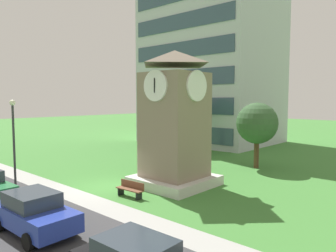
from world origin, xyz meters
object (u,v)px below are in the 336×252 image
at_px(tree_by_building, 192,115).
at_px(tree_streetside, 162,118).
at_px(tree_near_tower, 257,123).
at_px(street_lamp, 14,132).
at_px(park_bench, 130,189).
at_px(parked_car_blue, 34,212).
at_px(clock_tower, 175,127).

xyz_separation_m(tree_by_building, tree_streetside, (3.50, -8.18, 0.17)).
relative_size(tree_by_building, tree_near_tower, 1.05).
bearing_deg(street_lamp, tree_near_tower, 59.48).
bearing_deg(tree_streetside, street_lamp, -114.08).
bearing_deg(tree_near_tower, tree_by_building, 165.02).
distance_m(tree_by_building, tree_near_tower, 8.63).
xyz_separation_m(park_bench, tree_near_tower, (1.66, 11.89, 3.13)).
bearing_deg(tree_near_tower, street_lamp, -120.52).
bearing_deg(parked_car_blue, clock_tower, 93.44).
distance_m(clock_tower, park_bench, 4.86).
height_order(clock_tower, tree_streetside, clock_tower).
relative_size(street_lamp, tree_by_building, 0.99).
bearing_deg(tree_near_tower, tree_streetside, -129.07).
bearing_deg(park_bench, tree_by_building, 115.29).
xyz_separation_m(park_bench, street_lamp, (-7.31, -3.33, 2.97)).
bearing_deg(parked_car_blue, tree_by_building, 110.37).
relative_size(clock_tower, street_lamp, 1.56).
distance_m(park_bench, tree_near_tower, 12.40).
height_order(clock_tower, park_bench, clock_tower).
bearing_deg(park_bench, tree_near_tower, 82.05).
relative_size(clock_tower, tree_by_building, 1.54).
bearing_deg(parked_car_blue, park_bench, 97.35).
bearing_deg(tree_streetside, parked_car_blue, -71.62).
xyz_separation_m(clock_tower, parked_car_blue, (0.57, -9.47, -2.89)).
bearing_deg(street_lamp, tree_streetside, 65.92).
distance_m(street_lamp, tree_near_tower, 17.67).
distance_m(park_bench, tree_by_building, 16.00).
relative_size(clock_tower, park_bench, 4.68).
bearing_deg(tree_streetside, park_bench, -61.89).
height_order(park_bench, tree_by_building, tree_by_building).
xyz_separation_m(clock_tower, tree_near_tower, (1.47, 8.32, -0.16)).
xyz_separation_m(park_bench, parked_car_blue, (0.76, -5.90, 0.40)).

